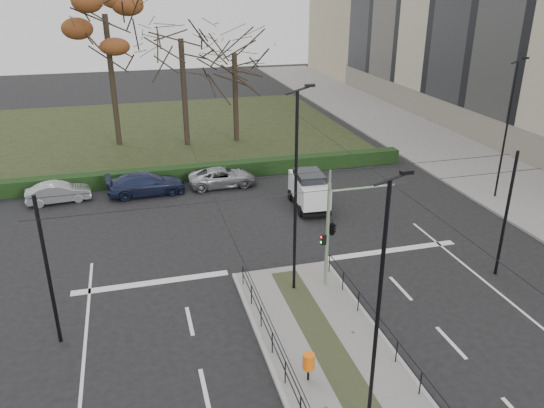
% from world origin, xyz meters
% --- Properties ---
extents(ground, '(140.00, 140.00, 0.00)m').
position_xyz_m(ground, '(0.00, 0.00, 0.00)').
color(ground, black).
rests_on(ground, ground).
extents(median_island, '(4.40, 15.00, 0.14)m').
position_xyz_m(median_island, '(0.00, -2.50, 0.07)').
color(median_island, slate).
rests_on(median_island, ground).
extents(sidewalk_east, '(8.00, 90.00, 0.14)m').
position_xyz_m(sidewalk_east, '(18.00, 22.00, 0.07)').
color(sidewalk_east, slate).
rests_on(sidewalk_east, ground).
extents(park, '(38.00, 26.00, 0.10)m').
position_xyz_m(park, '(-6.00, 32.00, 0.05)').
color(park, black).
rests_on(park, ground).
extents(hedge, '(38.00, 1.00, 1.00)m').
position_xyz_m(hedge, '(-6.00, 18.60, 0.50)').
color(hedge, black).
rests_on(hedge, ground).
extents(apartment_block, '(13.09, 52.10, 21.64)m').
position_xyz_m(apartment_block, '(27.97, 23.97, 10.39)').
color(apartment_block, tan).
rests_on(apartment_block, ground).
extents(median_railing, '(4.14, 13.24, 0.92)m').
position_xyz_m(median_railing, '(0.00, -2.60, 0.98)').
color(median_railing, black).
rests_on(median_railing, median_island).
extents(catenary, '(20.00, 34.00, 6.00)m').
position_xyz_m(catenary, '(0.00, 1.62, 3.42)').
color(catenary, black).
rests_on(catenary, ground).
extents(traffic_light, '(3.28, 1.89, 4.83)m').
position_xyz_m(traffic_light, '(1.78, 3.03, 2.95)').
color(traffic_light, gray).
rests_on(traffic_light, median_island).
extents(litter_bin, '(0.41, 0.41, 1.05)m').
position_xyz_m(litter_bin, '(-1.25, -2.65, 0.89)').
color(litter_bin, black).
rests_on(litter_bin, median_island).
extents(streetlamp_median_near, '(0.68, 0.14, 8.12)m').
position_xyz_m(streetlamp_median_near, '(-0.03, -4.86, 4.27)').
color(streetlamp_median_near, black).
rests_on(streetlamp_median_near, median_island).
extents(streetlamp_median_far, '(0.74, 0.15, 8.91)m').
position_xyz_m(streetlamp_median_far, '(0.06, 3.06, 4.67)').
color(streetlamp_median_far, black).
rests_on(streetlamp_median_far, median_island).
extents(streetlamp_sidewalk, '(0.71, 0.15, 8.52)m').
position_xyz_m(streetlamp_sidewalk, '(15.60, 10.15, 4.47)').
color(streetlamp_sidewalk, black).
rests_on(streetlamp_sidewalk, sidewalk_east).
extents(parked_car_second, '(3.94, 1.77, 1.26)m').
position_xyz_m(parked_car_second, '(-10.93, 16.72, 0.63)').
color(parked_car_second, '#999AA0').
rests_on(parked_car_second, ground).
extents(parked_car_third, '(5.00, 2.25, 1.42)m').
position_xyz_m(parked_car_third, '(-5.63, 16.63, 0.71)').
color(parked_car_third, '#1C2443').
rests_on(parked_car_third, ground).
extents(parked_car_fourth, '(4.47, 2.08, 1.24)m').
position_xyz_m(parked_car_fourth, '(-0.65, 16.82, 0.62)').
color(parked_car_fourth, '#999AA0').
rests_on(parked_car_fourth, ground).
extents(white_van, '(2.09, 4.10, 2.20)m').
position_xyz_m(white_van, '(3.74, 11.91, 1.15)').
color(white_van, silver).
rests_on(white_van, ground).
extents(rust_tree, '(8.07, 8.07, 13.51)m').
position_xyz_m(rust_tree, '(-7.26, 28.59, 10.36)').
color(rust_tree, black).
rests_on(rust_tree, park).
extents(bare_tree_center, '(7.06, 7.06, 9.62)m').
position_xyz_m(bare_tree_center, '(2.47, 27.25, 6.81)').
color(bare_tree_center, black).
rests_on(bare_tree_center, park).
extents(bare_tree_near, '(7.18, 7.18, 11.28)m').
position_xyz_m(bare_tree_near, '(-1.78, 26.96, 7.97)').
color(bare_tree_near, black).
rests_on(bare_tree_near, park).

